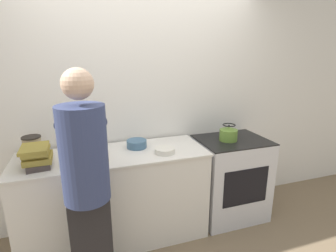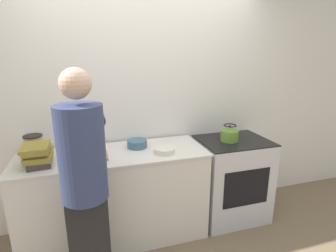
# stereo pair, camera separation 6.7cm
# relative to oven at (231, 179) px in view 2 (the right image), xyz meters

# --- Properties ---
(ground_plane) EXTENTS (12.00, 12.00, 0.00)m
(ground_plane) POSITION_rel_oven_xyz_m (-0.89, -0.30, -0.46)
(ground_plane) COLOR #7A664C
(wall_back) EXTENTS (8.00, 0.05, 2.60)m
(wall_back) POSITION_rel_oven_xyz_m (-0.89, 0.39, 0.84)
(wall_back) COLOR white
(wall_back) RESTS_ON ground_plane
(counter) EXTENTS (1.77, 0.64, 0.91)m
(counter) POSITION_rel_oven_xyz_m (-1.28, 0.01, -0.00)
(counter) COLOR silver
(counter) RESTS_ON ground_plane
(oven) EXTENTS (0.74, 0.60, 0.92)m
(oven) POSITION_rel_oven_xyz_m (0.00, 0.00, 0.00)
(oven) COLOR silver
(oven) RESTS_ON ground_plane
(person) EXTENTS (0.37, 0.61, 1.74)m
(person) POSITION_rel_oven_xyz_m (-1.54, -0.55, 0.49)
(person) COLOR black
(person) RESTS_ON ground_plane
(cutting_board) EXTENTS (0.38, 0.25, 0.02)m
(cutting_board) POSITION_rel_oven_xyz_m (-1.54, -0.03, 0.46)
(cutting_board) COLOR #A87A4C
(cutting_board) RESTS_ON counter
(knife) EXTENTS (0.25, 0.12, 0.01)m
(knife) POSITION_rel_oven_xyz_m (-1.56, -0.07, 0.47)
(knife) COLOR silver
(knife) RESTS_ON cutting_board
(kettle) EXTENTS (0.19, 0.19, 0.18)m
(kettle) POSITION_rel_oven_xyz_m (-0.06, -0.01, 0.54)
(kettle) COLOR olive
(kettle) RESTS_ON oven
(bowl_prep) EXTENTS (0.20, 0.20, 0.08)m
(bowl_prep) POSITION_rel_oven_xyz_m (-1.04, 0.11, 0.49)
(bowl_prep) COLOR #426684
(bowl_prep) RESTS_ON counter
(bowl_mixing) EXTENTS (0.19, 0.19, 0.05)m
(bowl_mixing) POSITION_rel_oven_xyz_m (-0.82, -0.13, 0.48)
(bowl_mixing) COLOR silver
(bowl_mixing) RESTS_ON counter
(canister_jar) EXTENTS (0.17, 0.17, 0.19)m
(canister_jar) POSITION_rel_oven_xyz_m (-1.99, 0.18, 0.55)
(canister_jar) COLOR tan
(canister_jar) RESTS_ON counter
(book_stack) EXTENTS (0.24, 0.29, 0.17)m
(book_stack) POSITION_rel_oven_xyz_m (-1.92, -0.07, 0.54)
(book_stack) COLOR #423833
(book_stack) RESTS_ON counter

